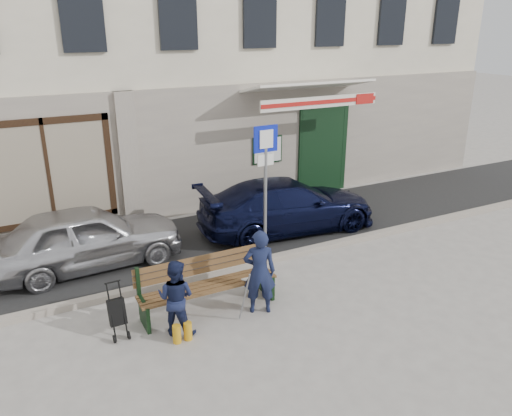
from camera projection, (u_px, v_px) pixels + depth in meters
ground at (284, 302)px, 8.83m from camera, size 80.00×80.00×0.00m
asphalt_lane at (216, 239)px, 11.41m from camera, size 60.00×3.20×0.01m
curb at (246, 265)px, 10.06m from camera, size 60.00×0.18×0.12m
building at (137, 11)px, 14.16m from camera, size 20.00×8.27×10.00m
car_silver at (87, 237)px, 9.92m from camera, size 3.80×1.66×1.27m
car_navy at (288, 205)px, 11.73m from camera, size 4.39×2.10×1.23m
parking_sign at (266, 172)px, 9.81m from camera, size 0.52×0.08×2.81m
bench at (206, 286)px, 8.43m from camera, size 2.40×1.17×0.98m
man at (260, 272)px, 8.30m from camera, size 0.64×0.54×1.49m
woman at (176, 298)px, 7.74m from camera, size 0.77×0.76×1.26m
stroller at (117, 313)px, 7.75m from camera, size 0.26×0.37×0.90m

